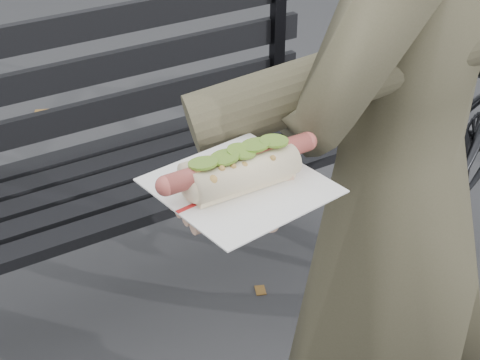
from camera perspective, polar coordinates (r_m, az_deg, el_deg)
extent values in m
cylinder|color=black|center=(2.30, 7.60, -2.58)|extent=(0.04, 0.04, 0.45)
cylinder|color=black|center=(2.52, 2.89, 1.18)|extent=(0.04, 0.04, 0.45)
cube|color=black|center=(1.87, -8.14, -2.79)|extent=(1.50, 0.07, 0.03)
cube|color=black|center=(1.94, -9.23, -1.48)|extent=(1.50, 0.07, 0.03)
cube|color=black|center=(2.01, -10.25, -0.25)|extent=(1.50, 0.07, 0.03)
cube|color=black|center=(2.08, -11.20, 0.89)|extent=(1.50, 0.07, 0.03)
cube|color=black|center=(2.15, -12.08, 1.95)|extent=(1.50, 0.07, 0.03)
cube|color=black|center=(2.34, 2.91, 10.76)|extent=(0.04, 0.03, 0.42)
cube|color=black|center=(2.13, -12.69, 4.74)|extent=(1.50, 0.02, 0.08)
cube|color=black|center=(2.08, -13.11, 7.92)|extent=(1.50, 0.02, 0.08)
cube|color=black|center=(2.03, -13.56, 11.26)|extent=(1.50, 0.02, 0.08)
imported|color=#494630|center=(1.31, 12.01, -1.13)|extent=(0.70, 0.57, 1.65)
cylinder|color=#494630|center=(1.08, 8.91, 8.18)|extent=(0.51, 0.23, 0.19)
cylinder|color=#D8A384|center=(0.94, 1.77, -0.08)|extent=(0.09, 0.08, 0.07)
ellipsoid|color=#D8A384|center=(0.91, 0.00, -1.32)|extent=(0.10, 0.11, 0.03)
cylinder|color=#D8A384|center=(0.87, -2.08, -3.19)|extent=(0.05, 0.02, 0.02)
cylinder|color=#D8A384|center=(0.88, -2.72, -2.55)|extent=(0.05, 0.02, 0.02)
cylinder|color=#D8A384|center=(0.90, -3.33, -1.92)|extent=(0.05, 0.02, 0.02)
cylinder|color=#D8A384|center=(0.91, -3.93, -1.32)|extent=(0.05, 0.02, 0.02)
cylinder|color=#D8A384|center=(0.88, 2.42, -2.72)|extent=(0.04, 0.05, 0.02)
cube|color=white|center=(0.91, 0.00, -0.43)|extent=(0.21, 0.21, 0.00)
cube|color=#B21E1E|center=(0.90, 0.00, -0.34)|extent=(0.19, 0.03, 0.00)
cylinder|color=#B64E46|center=(0.89, 0.00, 1.36)|extent=(0.20, 0.02, 0.02)
sphere|color=#B64E46|center=(0.85, -5.79, -0.45)|extent=(0.03, 0.02, 0.02)
sphere|color=#B64E46|center=(0.94, 5.24, 2.99)|extent=(0.03, 0.02, 0.02)
sphere|color=#9E6B2D|center=(0.91, 1.77, 2.76)|extent=(0.01, 0.01, 0.01)
sphere|color=#9E6B2D|center=(0.89, -0.81, 2.08)|extent=(0.01, 0.01, 0.01)
sphere|color=#9E6B2D|center=(0.87, -1.82, 1.47)|extent=(0.01, 0.01, 0.01)
sphere|color=#9E6B2D|center=(0.92, 1.24, 2.79)|extent=(0.01, 0.01, 0.01)
sphere|color=#9E6B2D|center=(0.88, 2.57, 1.71)|extent=(0.01, 0.01, 0.01)
sphere|color=#9E6B2D|center=(0.89, 0.61, 1.67)|extent=(0.01, 0.01, 0.01)
sphere|color=#9E6B2D|center=(0.92, 2.82, 2.88)|extent=(0.01, 0.01, 0.01)
sphere|color=#9E6B2D|center=(0.87, 0.31, 0.97)|extent=(0.01, 0.01, 0.01)
sphere|color=#9E6B2D|center=(0.87, -2.86, 1.08)|extent=(0.01, 0.01, 0.01)
sphere|color=#9E6B2D|center=(0.90, 0.75, 2.10)|extent=(0.01, 0.01, 0.01)
sphere|color=#9E6B2D|center=(0.89, 0.01, 1.94)|extent=(0.01, 0.01, 0.01)
sphere|color=#9E6B2D|center=(0.86, -0.52, 1.08)|extent=(0.01, 0.01, 0.01)
sphere|color=#9E6B2D|center=(0.88, 2.47, 1.67)|extent=(0.01, 0.01, 0.01)
sphere|color=#9E6B2D|center=(0.91, 3.08, 2.95)|extent=(0.01, 0.01, 0.01)
sphere|color=#9E6B2D|center=(0.87, -3.08, 1.13)|extent=(0.01, 0.01, 0.01)
sphere|color=#9E6B2D|center=(0.89, 0.93, 1.93)|extent=(0.01, 0.01, 0.01)
sphere|color=#9E6B2D|center=(0.85, -1.42, 0.90)|extent=(0.01, 0.01, 0.01)
sphere|color=#9E6B2D|center=(0.92, 2.62, 3.08)|extent=(0.01, 0.01, 0.01)
sphere|color=#9E6B2D|center=(0.85, -2.15, -0.04)|extent=(0.01, 0.01, 0.01)
sphere|color=#9E6B2D|center=(0.90, 1.00, 2.25)|extent=(0.01, 0.01, 0.01)
sphere|color=#9E6B2D|center=(0.92, 1.59, 2.72)|extent=(0.01, 0.01, 0.01)
sphere|color=#9E6B2D|center=(0.86, -3.37, 0.72)|extent=(0.01, 0.01, 0.01)
cylinder|color=olive|center=(0.86, -2.88, 1.31)|extent=(0.04, 0.04, 0.01)
cylinder|color=olive|center=(0.87, -1.20, 1.78)|extent=(0.04, 0.04, 0.01)
cylinder|color=olive|center=(0.88, 0.12, 2.26)|extent=(0.04, 0.04, 0.01)
cylinder|color=olive|center=(0.89, 1.18, 2.73)|extent=(0.04, 0.04, 0.01)
cylinder|color=olive|center=(0.90, 2.66, 3.05)|extent=(0.04, 0.04, 0.01)
cube|color=brown|center=(2.62, 12.78, -4.24)|extent=(0.08, 0.08, 0.00)
cube|color=brown|center=(3.40, 3.67, 5.62)|extent=(0.09, 0.08, 0.00)
cube|color=brown|center=(3.48, -15.00, 5.12)|extent=(0.10, 0.08, 0.00)
cube|color=brown|center=(2.33, 1.59, -8.54)|extent=(0.05, 0.05, 0.00)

